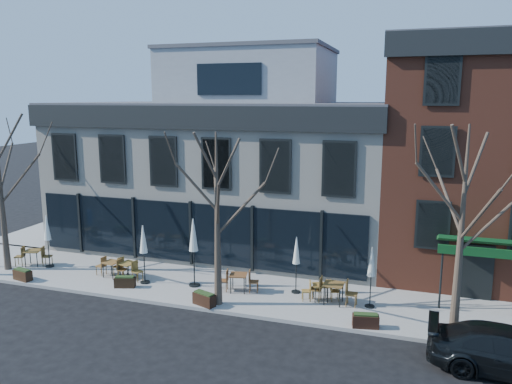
% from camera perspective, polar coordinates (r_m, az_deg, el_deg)
% --- Properties ---
extents(ground, '(120.00, 120.00, 0.00)m').
position_cam_1_polar(ground, '(25.56, -7.25, -8.72)').
color(ground, black).
rests_on(ground, ground).
extents(sidewalk_front, '(33.50, 4.70, 0.15)m').
position_cam_1_polar(sidewalk_front, '(22.49, -1.99, -11.21)').
color(sidewalk_front, gray).
rests_on(sidewalk_front, ground).
extents(sidewalk_side, '(4.50, 12.00, 0.15)m').
position_cam_1_polar(sidewalk_side, '(36.19, -19.43, -3.30)').
color(sidewalk_side, gray).
rests_on(sidewalk_side, ground).
extents(corner_building, '(18.39, 10.39, 11.10)m').
position_cam_1_polar(corner_building, '(28.98, -3.06, 3.29)').
color(corner_building, silver).
rests_on(corner_building, ground).
extents(red_brick_building, '(8.20, 11.78, 11.18)m').
position_cam_1_polar(red_brick_building, '(26.98, 23.46, 3.81)').
color(red_brick_building, brown).
rests_on(red_brick_building, ground).
extents(tree_corner, '(3.93, 3.98, 7.92)m').
position_cam_1_polar(tree_corner, '(26.82, -27.18, 0.47)').
color(tree_corner, '#382B21').
rests_on(tree_corner, sidewalk_front).
extents(tree_mid, '(3.50, 3.55, 7.04)m').
position_cam_1_polar(tree_mid, '(19.87, -4.44, -2.93)').
color(tree_mid, '#382B21').
rests_on(tree_mid, sidewalk_front).
extents(tree_right, '(3.72, 3.77, 7.48)m').
position_cam_1_polar(tree_right, '(18.44, 22.44, -4.08)').
color(tree_right, '#382B21').
rests_on(tree_right, sidewalk_front).
extents(parked_sedan, '(5.04, 2.22, 1.44)m').
position_cam_1_polar(parked_sedan, '(18.05, 27.13, -15.97)').
color(parked_sedan, black).
rests_on(parked_sedan, ground).
extents(cafe_set_0, '(1.88, 1.03, 0.97)m').
position_cam_1_polar(cafe_set_0, '(27.63, -24.09, -6.69)').
color(cafe_set_0, brown).
rests_on(cafe_set_0, sidewalk_front).
extents(cafe_set_1, '(1.75, 0.76, 0.90)m').
position_cam_1_polar(cafe_set_1, '(24.71, -16.17, -8.26)').
color(cafe_set_1, brown).
rests_on(cafe_set_1, sidewalk_front).
extents(cafe_set_2, '(1.79, 0.90, 0.92)m').
position_cam_1_polar(cafe_set_2, '(24.32, -14.44, -8.46)').
color(cafe_set_2, brown).
rests_on(cafe_set_2, sidewalk_front).
extents(cafe_set_3, '(1.86, 0.86, 0.96)m').
position_cam_1_polar(cafe_set_3, '(22.04, -2.03, -10.09)').
color(cafe_set_3, brown).
rests_on(cafe_set_3, sidewalk_front).
extents(cafe_set_4, '(1.65, 0.90, 0.85)m').
position_cam_1_polar(cafe_set_4, '(21.30, 7.40, -11.09)').
color(cafe_set_4, brown).
rests_on(cafe_set_4, sidewalk_front).
extents(cafe_set_5, '(2.00, 0.83, 1.05)m').
position_cam_1_polar(cafe_set_5, '(21.05, 8.85, -11.11)').
color(cafe_set_5, brown).
rests_on(cafe_set_5, sidewalk_front).
extents(umbrella_0, '(0.42, 0.42, 2.65)m').
position_cam_1_polar(umbrella_0, '(26.75, -22.77, -4.09)').
color(umbrella_0, black).
rests_on(umbrella_0, sidewalk_front).
extents(umbrella_1, '(0.43, 0.43, 2.72)m').
position_cam_1_polar(umbrella_1, '(23.11, -12.75, -5.64)').
color(umbrella_1, black).
rests_on(umbrella_1, sidewalk_front).
extents(umbrella_2, '(0.50, 0.50, 3.10)m').
position_cam_1_polar(umbrella_2, '(22.29, -7.16, -5.32)').
color(umbrella_2, black).
rests_on(umbrella_2, sidewalk_front).
extents(umbrella_3, '(0.40, 0.40, 2.50)m').
position_cam_1_polar(umbrella_3, '(21.57, 4.64, -7.01)').
color(umbrella_3, black).
rests_on(umbrella_3, sidewalk_front).
extents(umbrella_4, '(0.40, 0.40, 2.52)m').
position_cam_1_polar(umbrella_4, '(20.56, 13.06, -8.13)').
color(umbrella_4, black).
rests_on(umbrella_4, sidewalk_front).
extents(planter_0, '(0.99, 0.55, 0.53)m').
position_cam_1_polar(planter_0, '(25.79, -25.12, -8.54)').
color(planter_0, '#311D10').
rests_on(planter_0, sidewalk_front).
extents(planter_1, '(0.97, 0.61, 0.51)m').
position_cam_1_polar(planter_1, '(23.32, -14.75, -9.89)').
color(planter_1, black).
rests_on(planter_1, sidewalk_front).
extents(planter_2, '(1.05, 0.71, 0.55)m').
position_cam_1_polar(planter_2, '(20.86, -5.94, -12.03)').
color(planter_2, black).
rests_on(planter_2, sidewalk_front).
extents(planter_3, '(1.01, 0.56, 0.54)m').
position_cam_1_polar(planter_3, '(19.35, 12.41, -14.15)').
color(planter_3, black).
rests_on(planter_3, sidewalk_front).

